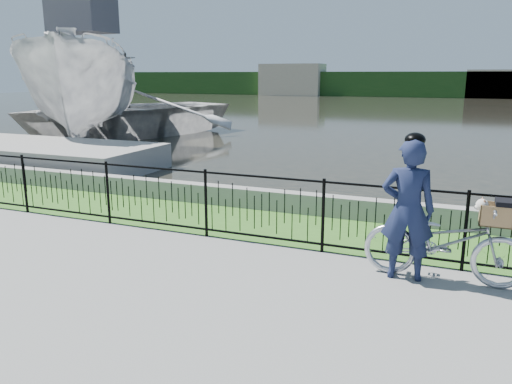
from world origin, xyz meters
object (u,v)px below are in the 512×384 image
at_px(dock, 4,152).
at_px(cyclist, 408,209).
at_px(bicycle_rig, 445,241).
at_px(boat_near, 87,89).
at_px(boat_far, 124,113).

relative_size(dock, cyclist, 5.13).
distance_m(bicycle_rig, boat_near, 16.43).
relative_size(bicycle_rig, boat_far, 0.17).
bearing_deg(boat_far, dock, -82.35).
bearing_deg(cyclist, dock, 160.00).
bearing_deg(bicycle_rig, boat_far, 139.55).
xyz_separation_m(dock, boat_near, (-0.77, 4.84, 1.75)).
relative_size(bicycle_rig, boat_near, 0.19).
height_order(dock, bicycle_rig, bicycle_rig).
xyz_separation_m(dock, cyclist, (12.27, -4.47, 0.61)).
bearing_deg(boat_near, cyclist, -35.51).
xyz_separation_m(bicycle_rig, cyclist, (-0.48, -0.11, 0.41)).
bearing_deg(bicycle_rig, dock, 161.12).
bearing_deg(dock, boat_near, 99.02).
bearing_deg(cyclist, bicycle_rig, 12.31).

